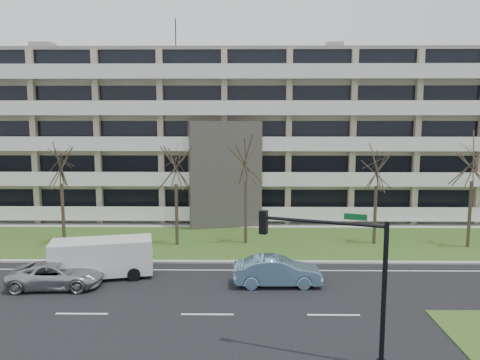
{
  "coord_description": "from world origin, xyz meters",
  "views": [
    {
      "loc": [
        1.82,
        -21.16,
        9.3
      ],
      "look_at": [
        1.44,
        10.0,
        5.12
      ],
      "focal_mm": 35.0,
      "sensor_mm": 36.0,
      "label": 1
    }
  ],
  "objects_px": {
    "traffic_signal": "(340,266)",
    "blue_sedan": "(277,271)",
    "white_van": "(103,255)",
    "silver_pickup": "(56,275)"
  },
  "relations": [
    {
      "from": "silver_pickup",
      "to": "white_van",
      "type": "height_order",
      "value": "white_van"
    },
    {
      "from": "blue_sedan",
      "to": "white_van",
      "type": "bearing_deg",
      "value": 81.34
    },
    {
      "from": "traffic_signal",
      "to": "blue_sedan",
      "type": "bearing_deg",
      "value": 121.48
    },
    {
      "from": "white_van",
      "to": "traffic_signal",
      "type": "distance_m",
      "value": 15.29
    },
    {
      "from": "silver_pickup",
      "to": "white_van",
      "type": "bearing_deg",
      "value": -53.76
    },
    {
      "from": "silver_pickup",
      "to": "white_van",
      "type": "relative_size",
      "value": 0.83
    },
    {
      "from": "silver_pickup",
      "to": "blue_sedan",
      "type": "height_order",
      "value": "blue_sedan"
    },
    {
      "from": "white_van",
      "to": "traffic_signal",
      "type": "xyz_separation_m",
      "value": [
        11.88,
        -9.32,
        2.41
      ]
    },
    {
      "from": "white_van",
      "to": "traffic_signal",
      "type": "bearing_deg",
      "value": -51.01
    },
    {
      "from": "silver_pickup",
      "to": "white_van",
      "type": "xyz_separation_m",
      "value": [
        2.11,
        1.72,
        0.63
      ]
    }
  ]
}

